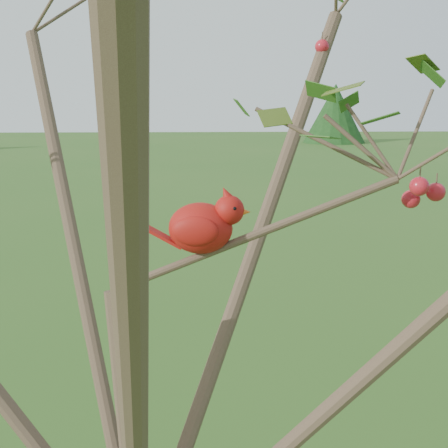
% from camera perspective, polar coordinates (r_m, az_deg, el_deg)
% --- Properties ---
extents(crabapple_tree, '(2.35, 2.05, 2.95)m').
position_cam_1_polar(crabapple_tree, '(1.08, -8.73, -0.31)').
color(crabapple_tree, '#453125').
rests_on(crabapple_tree, ground).
extents(cardinal, '(0.23, 0.13, 0.16)m').
position_cam_1_polar(cardinal, '(1.19, -2.04, -0.16)').
color(cardinal, '#AD1C0E').
rests_on(cardinal, ground).
extents(distant_trees, '(39.42, 14.90, 3.15)m').
position_cam_1_polar(distant_trees, '(24.82, -11.33, 10.36)').
color(distant_trees, '#453125').
rests_on(distant_trees, ground).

